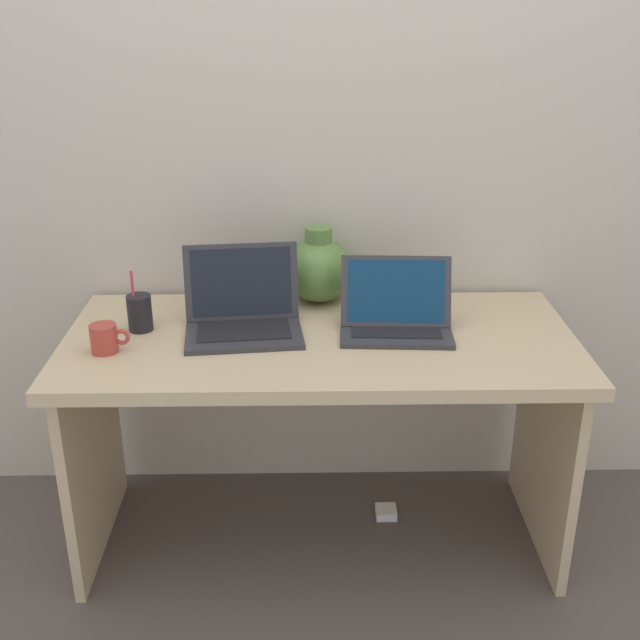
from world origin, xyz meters
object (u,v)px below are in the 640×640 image
Objects in this scene: laptop_right at (396,313)px; green_vase at (318,269)px; coffee_mug at (105,338)px; power_brick at (386,512)px; pen_cup at (140,312)px; laptop_left at (243,309)px.

laptop_right is 1.37× the size of green_vase.
laptop_right is at bearing 9.26° from coffee_mug.
green_vase reaches higher than coffee_mug.
power_brick is (0.23, -0.18, -0.82)m from green_vase.
laptop_right is 3.03× the size of coffee_mug.
coffee_mug is 0.60× the size of pen_cup.
coffee_mug is at bearing -114.46° from pen_cup.
laptop_left reaches higher than power_brick.
coffee_mug is at bearing -166.36° from power_brick.
pen_cup is (-0.53, -0.23, -0.05)m from green_vase.
green_vase is 2.21× the size of coffee_mug.
laptop_left is 1.07× the size of laptop_right.
coffee_mug is (-0.83, -0.13, -0.02)m from laptop_right.
pen_cup is 1.08m from power_brick.
laptop_right is 0.84m from coffee_mug.
green_vase is 0.72m from coffee_mug.
coffee_mug is at bearing -157.91° from laptop_left.
pen_cup is 2.64× the size of power_brick.
laptop_left is 1.47× the size of green_vase.
coffee_mug is 0.17m from pen_cup.
green_vase is 0.58m from pen_cup.
green_vase reaches higher than power_brick.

